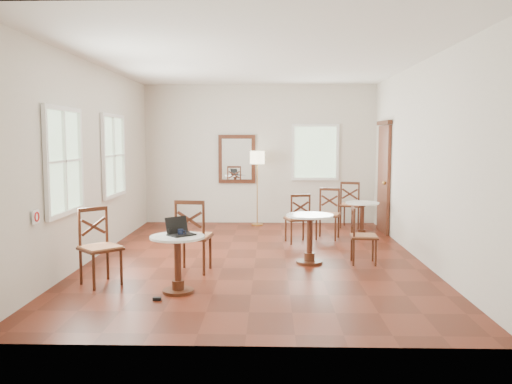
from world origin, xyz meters
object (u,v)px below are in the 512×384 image
cafe_table_back (362,216)px  chair_mid_a (298,218)px  laptop (179,231)px  chair_near_a (193,236)px  cafe_table_near (178,258)px  cafe_table_mid (310,233)px  chair_near_b (99,247)px  chair_back_a (351,205)px  mouse (187,232)px  water_glass (169,231)px  chair_back_b (328,214)px  power_adapter (157,299)px  floor_lamp (257,162)px  navy_mug (181,232)px  chair_mid_b (362,236)px

cafe_table_back → chair_mid_a: 1.37m
laptop → chair_near_a: bearing=46.2°
cafe_table_near → cafe_table_mid: (1.69, 1.55, 0.02)m
chair_near_a → chair_near_b: chair_near_a is taller
chair_back_a → mouse: bearing=79.2°
cafe_table_back → water_glass: bearing=-128.7°
laptop → cafe_table_mid: bearing=-0.7°
chair_near_b → cafe_table_mid: bearing=-19.9°
chair_back_b → power_adapter: bearing=-105.5°
cafe_table_near → floor_lamp: (0.83, 5.01, 0.91)m
chair_near_b → mouse: 1.17m
chair_back_b → mouse: size_ratio=11.04×
chair_near_b → chair_back_b: chair_near_b is taller
cafe_table_back → mouse: size_ratio=7.85×
chair_back_b → navy_mug: 4.12m
chair_near_b → water_glass: (0.94, -0.31, 0.25)m
chair_mid_a → mouse: size_ratio=10.51×
navy_mug → cafe_table_near: bearing=-169.5°
water_glass → cafe_table_back: bearing=51.3°
chair_mid_a → laptop: size_ratio=2.30×
floor_lamp → laptop: floor_lamp is taller
water_glass → mouse: bearing=38.1°
chair_near_b → chair_back_a: bearing=5.2°
cafe_table_near → mouse: (0.08, 0.18, 0.28)m
chair_near_b → chair_back_b: (3.22, 3.19, -0.02)m
chair_near_a → power_adapter: size_ratio=11.16×
mouse → power_adapter: mouse is taller
chair_back_a → laptop: bearing=79.2°
chair_near_b → chair_mid_b: (3.51, 1.22, -0.07)m
cafe_table_near → navy_mug: bearing=10.5°
chair_back_b → laptop: chair_back_b is taller
chair_mid_b → floor_lamp: (-1.63, 3.45, 0.92)m
chair_back_a → floor_lamp: (-1.95, 0.27, 0.86)m
chair_near_b → navy_mug: size_ratio=9.56×
cafe_table_back → mouse: 4.47m
chair_mid_b → chair_back_b: bearing=11.7°
cafe_table_mid → chair_near_a: size_ratio=0.72×
chair_back_a → cafe_table_back: bearing=112.3°
cafe_table_near → cafe_table_back: bearing=52.5°
chair_mid_b → mouse: chair_mid_b is taller
laptop → water_glass: 0.13m
chair_near_a → chair_mid_b: size_ratio=1.21×
cafe_table_near → laptop: 0.32m
chair_mid_a → navy_mug: size_ratio=8.67×
navy_mug → chair_near_a: bearing=90.1°
cafe_table_mid → cafe_table_near: bearing=-137.5°
laptop → mouse: 0.14m
navy_mug → power_adapter: size_ratio=1.11×
cafe_table_near → cafe_table_mid: 2.29m
cafe_table_back → chair_mid_b: 2.16m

